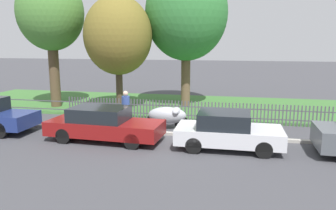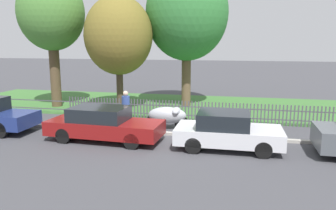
{
  "view_description": "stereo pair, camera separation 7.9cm",
  "coord_description": "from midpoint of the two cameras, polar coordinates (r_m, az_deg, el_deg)",
  "views": [
    {
      "loc": [
        2.27,
        -12.73,
        3.76
      ],
      "look_at": [
        -0.71,
        0.95,
        1.1
      ],
      "focal_mm": 35.0,
      "sensor_mm": 36.0,
      "label": 1
    },
    {
      "loc": [
        2.34,
        -12.72,
        3.76
      ],
      "look_at": [
        -0.71,
        0.95,
        1.1
      ],
      "focal_mm": 35.0,
      "sensor_mm": 36.0,
      "label": 2
    }
  ],
  "objects": [
    {
      "name": "kerb_stone",
      "position": [
        13.55,
        2.03,
        -5.1
      ],
      "size": [
        31.37,
        0.2,
        0.12
      ],
      "primitive_type": "cube",
      "color": "#B2ADA3",
      "rests_on": "ground"
    },
    {
      "name": "park_fence",
      "position": [
        15.96,
        3.72,
        -1.08
      ],
      "size": [
        31.37,
        0.05,
        0.99
      ],
      "color": "#4C4C51",
      "rests_on": "ground"
    },
    {
      "name": "tree_nearest_kerb",
      "position": [
        20.62,
        -19.88,
        14.7
      ],
      "size": [
        3.78,
        3.78,
        7.65
      ],
      "color": "brown",
      "rests_on": "ground"
    },
    {
      "name": "parked_car_navy_estate",
      "position": [
        11.96,
        10.1,
        -4.38
      ],
      "size": [
        3.79,
        1.83,
        1.35
      ],
      "rotation": [
        0.0,
        0.0,
        0.01
      ],
      "color": "silver",
      "rests_on": "ground"
    },
    {
      "name": "tree_mid_park",
      "position": [
        19.75,
        3.09,
        15.62
      ],
      "size": [
        4.79,
        4.79,
        8.23
      ],
      "color": "brown",
      "rests_on": "ground"
    },
    {
      "name": "grass_strip",
      "position": [
        19.9,
        5.42,
        -0.17
      ],
      "size": [
        31.37,
        7.95,
        0.01
      ],
      "primitive_type": "cube",
      "color": "#3D7033",
      "rests_on": "ground"
    },
    {
      "name": "parked_car_black_saloon",
      "position": [
        12.97,
        -11.32,
        -3.25
      ],
      "size": [
        4.53,
        1.82,
        1.32
      ],
      "rotation": [
        0.0,
        0.0,
        -0.04
      ],
      "color": "maroon",
      "rests_on": "ground"
    },
    {
      "name": "tree_behind_motorcycle",
      "position": [
        18.65,
        -8.82,
        11.83
      ],
      "size": [
        3.77,
        3.77,
        6.34
      ],
      "color": "#473828",
      "rests_on": "ground"
    },
    {
      "name": "ground_plane",
      "position": [
        13.47,
        1.95,
        -5.46
      ],
      "size": [
        120.0,
        120.0,
        0.0
      ],
      "primitive_type": "plane",
      "color": "#424247"
    },
    {
      "name": "pedestrian_near_fence",
      "position": [
        14.42,
        -7.51,
        -0.49
      ],
      "size": [
        0.48,
        0.48,
        1.72
      ],
      "rotation": [
        0.0,
        0.0,
        2.11
      ],
      "color": "slate",
      "rests_on": "ground"
    },
    {
      "name": "covered_motorcycle",
      "position": [
        14.46,
        -0.15,
        -1.8
      ],
      "size": [
        1.9,
        0.88,
        0.99
      ],
      "rotation": [
        0.0,
        0.0,
        0.06
      ],
      "color": "black",
      "rests_on": "ground"
    }
  ]
}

